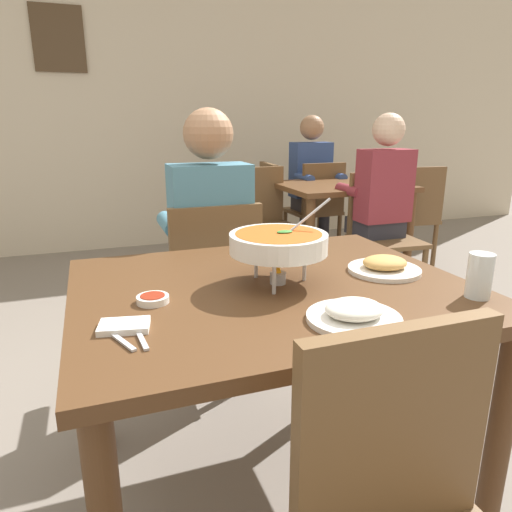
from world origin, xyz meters
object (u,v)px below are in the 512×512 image
at_px(curry_bowl, 279,244).
at_px(chair_bg_left, 381,228).
at_px(chair_bg_window, 411,212).
at_px(patron_bg_left, 380,196).
at_px(dining_table_main, 272,317).
at_px(diner_main, 209,233).
at_px(chair_diner_main, 212,283).
at_px(patron_bg_middle, 312,178).
at_px(dining_table_far, 341,201).
at_px(chair_bg_corner, 265,217).
at_px(chair_bg_middle, 317,205).
at_px(appetizer_plate, 384,266).
at_px(sauce_dish, 153,299).
at_px(drink_glass, 479,278).
at_px(rice_plate, 354,314).
at_px(chair_bg_right, 257,208).

height_order(curry_bowl, chair_bg_left, curry_bowl).
relative_size(chair_bg_window, patron_bg_left, 0.69).
bearing_deg(curry_bowl, dining_table_main, 175.61).
distance_m(dining_table_main, diner_main, 0.81).
bearing_deg(chair_diner_main, patron_bg_middle, 52.24).
xyz_separation_m(dining_table_far, chair_bg_left, (0.03, -0.55, -0.12)).
xyz_separation_m(chair_bg_left, chair_bg_corner, (-0.65, 0.66, 0.00)).
height_order(chair_bg_middle, chair_bg_corner, same).
xyz_separation_m(appetizer_plate, chair_bg_window, (1.65, 1.96, -0.28)).
xyz_separation_m(sauce_dish, drink_glass, (0.88, -0.27, 0.05)).
relative_size(chair_diner_main, patron_bg_left, 0.69).
bearing_deg(chair_bg_corner, patron_bg_left, -45.89).
xyz_separation_m(rice_plate, chair_bg_window, (1.96, 2.27, -0.28)).
relative_size(appetizer_plate, chair_bg_right, 0.27).
height_order(chair_bg_middle, chair_bg_right, same).
xyz_separation_m(rice_plate, dining_table_far, (1.33, 2.39, -0.16)).
relative_size(drink_glass, chair_bg_left, 0.14).
bearing_deg(chair_bg_middle, curry_bowl, -119.51).
distance_m(sauce_dish, patron_bg_middle, 3.23).
height_order(curry_bowl, chair_bg_window, curry_bowl).
bearing_deg(chair_bg_window, chair_diner_main, -150.19).
relative_size(drink_glass, chair_bg_middle, 0.14).
distance_m(diner_main, chair_bg_corner, 1.60).
relative_size(curry_bowl, patron_bg_left, 0.25).
xyz_separation_m(drink_glass, patron_bg_left, (0.92, 1.83, -0.08)).
distance_m(appetizer_plate, sauce_dish, 0.77).
bearing_deg(dining_table_main, appetizer_plate, -1.96).
height_order(dining_table_main, drink_glass, drink_glass).
bearing_deg(diner_main, chair_diner_main, -90.00).
height_order(sauce_dish, chair_bg_right, chair_bg_right).
distance_m(rice_plate, patron_bg_left, 2.29).
distance_m(diner_main, drink_glass, 1.22).
relative_size(drink_glass, chair_bg_corner, 0.14).
bearing_deg(rice_plate, curry_bowl, 102.51).
distance_m(chair_bg_window, patron_bg_left, 0.78).
bearing_deg(dining_table_main, rice_plate, -74.42).
bearing_deg(dining_table_main, patron_bg_middle, 61.29).
bearing_deg(sauce_dish, curry_bowl, 4.24).
bearing_deg(patron_bg_middle, chair_diner_main, -127.76).
bearing_deg(patron_bg_left, patron_bg_middle, 89.35).
distance_m(curry_bowl, rice_plate, 0.35).
height_order(rice_plate, chair_bg_corner, chair_bg_corner).
distance_m(chair_diner_main, diner_main, 0.24).
distance_m(appetizer_plate, dining_table_far, 2.32).
xyz_separation_m(dining_table_main, diner_main, (0.00, 0.81, 0.09)).
bearing_deg(dining_table_far, dining_table_main, -124.65).
bearing_deg(chair_bg_left, chair_bg_right, 117.59).
distance_m(dining_table_far, chair_bg_right, 0.77).
xyz_separation_m(diner_main, chair_bg_window, (2.05, 1.14, -0.24)).
bearing_deg(dining_table_main, chair_bg_middle, 60.15).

